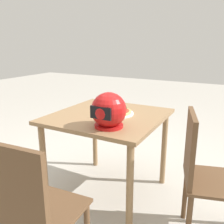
{
  "coord_description": "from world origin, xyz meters",
  "views": [
    {
      "loc": [
        -0.98,
        1.74,
        1.33
      ],
      "look_at": [
        -0.03,
        -0.02,
        0.76
      ],
      "focal_mm": 39.66,
      "sensor_mm": 36.0,
      "label": 1
    }
  ],
  "objects_px": {
    "dining_table": "(108,126)",
    "motorcycle_helmet": "(109,111)",
    "chair_side": "(203,171)",
    "chair_far": "(31,210)",
    "pizza": "(116,111)"
  },
  "relations": [
    {
      "from": "dining_table",
      "to": "chair_side",
      "type": "xyz_separation_m",
      "value": [
        -0.81,
        0.16,
        -0.14
      ]
    },
    {
      "from": "dining_table",
      "to": "chair_far",
      "type": "height_order",
      "value": "chair_far"
    },
    {
      "from": "chair_side",
      "to": "dining_table",
      "type": "bearing_deg",
      "value": -11.38
    },
    {
      "from": "dining_table",
      "to": "chair_far",
      "type": "distance_m",
      "value": 1.01
    },
    {
      "from": "pizza",
      "to": "chair_far",
      "type": "relative_size",
      "value": 0.29
    },
    {
      "from": "chair_side",
      "to": "chair_far",
      "type": "xyz_separation_m",
      "value": [
        0.7,
        0.83,
        0.0
      ]
    },
    {
      "from": "dining_table",
      "to": "chair_side",
      "type": "height_order",
      "value": "chair_side"
    },
    {
      "from": "chair_side",
      "to": "chair_far",
      "type": "height_order",
      "value": "same"
    },
    {
      "from": "pizza",
      "to": "chair_far",
      "type": "height_order",
      "value": "chair_far"
    },
    {
      "from": "motorcycle_helmet",
      "to": "chair_far",
      "type": "xyz_separation_m",
      "value": [
        0.05,
        0.72,
        -0.36
      ]
    },
    {
      "from": "dining_table",
      "to": "chair_far",
      "type": "bearing_deg",
      "value": 96.04
    },
    {
      "from": "dining_table",
      "to": "motorcycle_helmet",
      "type": "relative_size",
      "value": 3.58
    },
    {
      "from": "chair_side",
      "to": "pizza",
      "type": "bearing_deg",
      "value": -15.74
    },
    {
      "from": "motorcycle_helmet",
      "to": "chair_side",
      "type": "height_order",
      "value": "motorcycle_helmet"
    },
    {
      "from": "motorcycle_helmet",
      "to": "chair_far",
      "type": "distance_m",
      "value": 0.8
    }
  ]
}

